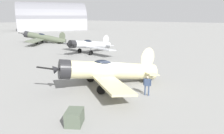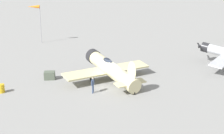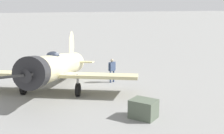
{
  "view_description": "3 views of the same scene",
  "coord_description": "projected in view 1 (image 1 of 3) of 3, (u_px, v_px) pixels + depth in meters",
  "views": [
    {
      "loc": [
        -10.74,
        13.93,
        6.41
      ],
      "look_at": [
        0.0,
        0.0,
        1.8
      ],
      "focal_mm": 31.28,
      "sensor_mm": 36.0,
      "label": 1
    },
    {
      "loc": [
        -30.68,
        -16.49,
        12.24
      ],
      "look_at": [
        0.0,
        0.0,
        1.8
      ],
      "focal_mm": 52.79,
      "sensor_mm": 36.0,
      "label": 2
    },
    {
      "loc": [
        4.49,
        18.38,
        5.33
      ],
      "look_at": [
        -3.79,
        0.18,
        1.1
      ],
      "focal_mm": 47.06,
      "sensor_mm": 36.0,
      "label": 3
    }
  ],
  "objects": [
    {
      "name": "airplane_far_line",
      "position": [
        44.0,
        38.0,
        47.1
      ],
      "size": [
        10.1,
        11.83,
        3.29
      ],
      "rotation": [
        0.0,
        0.0,
        6.91
      ],
      "color": "#4C5442",
      "rests_on": "ground_plane"
    },
    {
      "name": "airplane_mid_apron",
      "position": [
        90.0,
        45.0,
        34.33
      ],
      "size": [
        12.17,
        10.15,
        2.99
      ],
      "rotation": [
        0.0,
        0.0,
        7.77
      ],
      "color": "#B7BABF",
      "rests_on": "ground_plane"
    },
    {
      "name": "ground_plane",
      "position": [
        112.0,
        85.0,
        18.64
      ],
      "size": [
        400.0,
        400.0,
        0.0
      ],
      "primitive_type": "plane",
      "color": "gray"
    },
    {
      "name": "airplane_foreground",
      "position": [
        107.0,
        71.0,
        18.08
      ],
      "size": [
        10.0,
        9.82,
        3.48
      ],
      "rotation": [
        0.0,
        0.0,
        7.32
      ],
      "color": "beige",
      "rests_on": "ground_plane"
    },
    {
      "name": "ground_crew_mechanic",
      "position": [
        147.0,
        84.0,
        16.0
      ],
      "size": [
        0.63,
        0.35,
        1.68
      ],
      "rotation": [
        0.0,
        0.0,
        1.87
      ],
      "color": "#384766",
      "rests_on": "ground_plane"
    },
    {
      "name": "distant_hangar",
      "position": [
        52.0,
        20.0,
        91.69
      ],
      "size": [
        28.06,
        33.18,
        14.68
      ],
      "rotation": [
        0.0,
        0.0,
        7.31
      ],
      "color": "#939399",
      "rests_on": "ground_plane"
    },
    {
      "name": "equipment_crate",
      "position": [
        74.0,
        117.0,
        11.84
      ],
      "size": [
        1.47,
        1.54,
        0.91
      ],
      "rotation": [
        0.0,
        0.0,
        3.72
      ],
      "color": "#4C5647",
      "rests_on": "ground_plane"
    }
  ]
}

